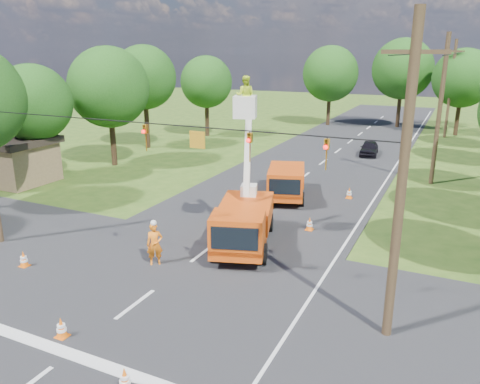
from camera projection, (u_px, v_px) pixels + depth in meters
The scene contains 27 objects.
ground at pixel (305, 177), 34.23m from camera, with size 140.00×140.00×0.00m, color #2D4E17.
road_main at pixel (305, 177), 34.23m from camera, with size 12.00×100.00×0.06m, color black.
road_cross at pixel (166, 282), 18.65m from camera, with size 56.00×10.00×0.07m, color black.
stop_bar at pixel (70, 355), 14.14m from camera, with size 9.00×0.45×0.02m, color silver.
edge_line at pixel (383, 186), 31.95m from camera, with size 0.12×90.00×0.02m, color silver.
bucket_truck at pixel (244, 213), 21.53m from camera, with size 3.98×6.50×7.81m.
second_truck at pixel (286, 181), 28.99m from camera, with size 3.68×5.98×2.11m.
ground_worker at pixel (155, 244), 19.85m from camera, with size 0.69×0.45×1.89m, color orange.
distant_car at pixel (369, 148), 41.11m from camera, with size 1.46×3.63×1.24m, color black.
traffic_cone_0 at pixel (61, 328), 14.90m from camera, with size 0.38×0.38×0.71m.
traffic_cone_1 at pixel (125, 379), 12.56m from camera, with size 0.38×0.38×0.71m.
traffic_cone_2 at pixel (240, 230), 22.98m from camera, with size 0.38×0.38×0.71m.
traffic_cone_3 at pixel (310, 224), 23.86m from camera, with size 0.38×0.38×0.71m.
traffic_cone_4 at pixel (24, 259), 19.82m from camera, with size 0.38×0.38×0.71m.
traffic_cone_7 at pixel (349, 193), 29.02m from camera, with size 0.38×0.38×0.71m.
pole_right_near at pixel (402, 183), 13.70m from camera, with size 1.80×0.30×10.00m.
pole_right_mid at pixel (440, 109), 31.02m from camera, with size 1.80×0.30×10.00m.
pole_right_far at pixel (451, 88), 48.33m from camera, with size 1.80×0.30×10.00m.
signal_span at pixel (213, 140), 16.03m from camera, with size 18.00×0.29×1.07m.
shed at pixel (13, 159), 32.45m from camera, with size 5.50×4.50×3.15m.
tree_left_c at pixel (33, 103), 31.60m from camera, with size 5.20×5.20×8.06m.
tree_left_d at pixel (109, 87), 35.98m from camera, with size 6.20×6.20×9.24m.
tree_left_e at pixel (144, 78), 42.67m from camera, with size 5.80×5.80×9.41m.
tree_left_f at pixel (206, 82), 49.02m from camera, with size 5.40×5.40×8.40m.
tree_far_a at pixel (330, 74), 56.13m from camera, with size 6.60×6.60×9.50m.
tree_far_b at pixel (403, 69), 54.41m from camera, with size 7.00×7.00×10.32m.
tree_far_c at pixel (463, 78), 49.38m from camera, with size 6.20×6.20×9.18m.
Camera 1 is at (9.83, -11.95, 8.82)m, focal length 35.00 mm.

